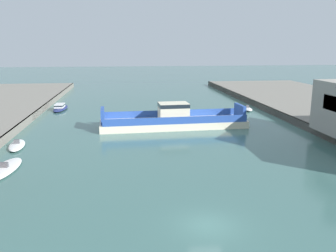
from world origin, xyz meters
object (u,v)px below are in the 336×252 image
(moored_boat_near_right, at_px, (17,145))
(moored_boat_mid_right, at_px, (4,169))
(chain_ferry, at_px, (173,120))
(moored_boat_far_right, at_px, (60,107))
(moored_boat_near_left, at_px, (247,109))

(moored_boat_near_right, relative_size, moored_boat_mid_right, 0.77)
(chain_ferry, distance_m, moored_boat_far_right, 27.17)
(moored_boat_far_right, bearing_deg, moored_boat_near_left, -7.58)
(chain_ferry, relative_size, moored_boat_near_left, 4.57)
(moored_boat_mid_right, relative_size, moored_boat_far_right, 0.94)
(moored_boat_near_left, height_order, moored_boat_far_right, moored_boat_far_right)
(moored_boat_near_left, xyz_separation_m, moored_boat_near_right, (-37.98, -21.79, -0.02))
(moored_boat_near_left, distance_m, moored_boat_near_right, 43.79)
(chain_ferry, height_order, moored_boat_far_right, chain_ferry)
(moored_boat_mid_right, bearing_deg, moored_boat_near_left, 39.91)
(chain_ferry, bearing_deg, moored_boat_mid_right, -138.46)
(moored_boat_near_left, height_order, moored_boat_mid_right, moored_boat_near_left)
(moored_boat_near_right, distance_m, moored_boat_mid_right, 9.03)
(chain_ferry, relative_size, moored_boat_mid_right, 3.03)
(chain_ferry, xyz_separation_m, moored_boat_near_right, (-21.28, -8.81, -0.89))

